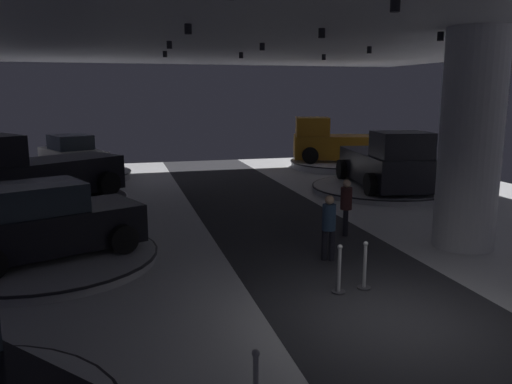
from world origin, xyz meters
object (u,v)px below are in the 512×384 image
display_platform_far_right (382,188)px  display_platform_deep_right (343,164)px  display_car_deep_left (72,156)px  visitor_walking_near (329,224)px  pickup_truck_far_right (386,164)px  display_platform_deep_left (74,176)px  display_platform_mid_left (49,259)px  column_right (471,141)px  pickup_truck_deep_right (338,143)px  display_platform_far_left (44,203)px  display_car_mid_left (45,223)px  pickup_truck_far_left (32,173)px  visitor_walking_far (346,204)px

display_platform_far_right → display_platform_deep_right: bearing=78.6°
display_car_deep_left → visitor_walking_near: (6.80, -13.71, -0.20)m
pickup_truck_far_right → display_platform_deep_left: pickup_truck_far_right is taller
display_platform_mid_left → column_right: bearing=-7.2°
pickup_truck_deep_right → display_platform_far_left: size_ratio=1.00×
display_car_deep_left → column_right: bearing=-51.8°
column_right → display_car_mid_left: bearing=172.9°
pickup_truck_deep_right → pickup_truck_far_left: (-14.13, -6.67, -0.02)m
display_platform_deep_right → pickup_truck_far_right: bearing=-101.3°
pickup_truck_far_right → visitor_walking_near: bearing=-127.7°
display_platform_mid_left → visitor_walking_near: 6.60m
display_platform_far_right → pickup_truck_far_left: (-13.08, 0.10, 1.13)m
pickup_truck_far_left → display_platform_deep_left: (0.79, 6.18, -1.08)m
pickup_truck_far_right → display_car_deep_left: 13.94m
display_car_deep_left → visitor_walking_far: bearing=-55.5°
column_right → display_platform_deep_right: bearing=77.8°
visitor_walking_far → column_right: bearing=-34.5°
display_platform_mid_left → display_platform_deep_left: (-0.39, 12.23, 0.06)m
display_platform_far_left → display_car_deep_left: (0.51, 6.02, 0.92)m
display_platform_far_right → visitor_walking_far: size_ratio=3.57×
visitor_walking_far → pickup_truck_deep_right: bearing=66.9°
visitor_walking_near → display_car_mid_left: bearing=167.4°
display_platform_mid_left → display_car_mid_left: (-0.03, -0.01, 0.86)m
display_platform_far_left → display_platform_deep_left: (0.53, 5.99, 0.00)m
column_right → display_platform_deep_left: column_right is taller
column_right → display_platform_far_left: size_ratio=0.97×
column_right → pickup_truck_deep_right: 14.35m
pickup_truck_deep_right → column_right: bearing=-100.9°
pickup_truck_far_right → pickup_truck_far_left: pickup_truck_far_left is taller
display_car_mid_left → visitor_walking_far: (7.75, 0.46, -0.09)m
display_car_mid_left → display_platform_far_right: bearing=26.5°
display_car_mid_left → visitor_walking_far: display_car_mid_left is taller
display_platform_deep_left → display_platform_far_left: bearing=-95.0°
pickup_truck_far_left → pickup_truck_far_right: bearing=-1.8°
pickup_truck_far_left → visitor_walking_near: (7.57, -7.50, -0.36)m
column_right → display_platform_deep_left: (-10.63, 13.52, -2.56)m
display_platform_mid_left → pickup_truck_deep_right: bearing=44.5°
display_platform_far_left → visitor_walking_far: (8.63, -5.80, 0.72)m
pickup_truck_far_left → visitor_walking_near: bearing=-44.7°
display_platform_mid_left → visitor_walking_near: (6.40, -1.44, 0.78)m
display_platform_far_right → display_platform_mid_left: (-11.91, -5.95, -0.00)m
display_car_mid_left → display_platform_far_left: size_ratio=0.81×
display_platform_far_right → visitor_walking_near: bearing=-126.7°
display_car_mid_left → display_car_deep_left: 12.28m
display_platform_far_right → pickup_truck_deep_right: bearing=81.2°
display_car_deep_left → display_car_mid_left: bearing=-88.3°
display_car_deep_left → visitor_walking_far: (8.12, -11.82, -0.20)m
display_platform_mid_left → display_car_deep_left: bearing=91.9°
display_platform_far_right → pickup_truck_far_left: pickup_truck_far_left is taller
display_car_mid_left → visitor_walking_near: 6.58m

